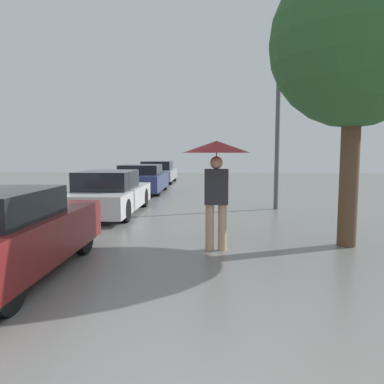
# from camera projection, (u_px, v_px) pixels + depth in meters

# --- Properties ---
(pedestrian) EXTENTS (1.17, 1.17, 1.91)m
(pedestrian) POSITION_uv_depth(u_px,v_px,m) (216.00, 161.00, 6.42)
(pedestrian) COLOR tan
(pedestrian) RESTS_ON ground_plane
(parked_car_second) EXTENTS (1.65, 4.24, 1.21)m
(parked_car_second) POSITION_uv_depth(u_px,v_px,m) (109.00, 194.00, 10.45)
(parked_car_second) COLOR silver
(parked_car_second) RESTS_ON ground_plane
(parked_car_third) EXTENTS (1.88, 3.86, 1.20)m
(parked_car_third) POSITION_uv_depth(u_px,v_px,m) (141.00, 179.00, 15.90)
(parked_car_third) COLOR navy
(parked_car_third) RESTS_ON ground_plane
(parked_car_farthest) EXTENTS (1.87, 4.04, 1.22)m
(parked_car_farthest) POSITION_uv_depth(u_px,v_px,m) (158.00, 172.00, 21.29)
(parked_car_farthest) COLOR #9EA3A8
(parked_car_farthest) RESTS_ON ground_plane
(tree) EXTENTS (2.96, 2.96, 5.11)m
(tree) POSITION_uv_depth(u_px,v_px,m) (355.00, 43.00, 6.50)
(tree) COLOR brown
(tree) RESTS_ON ground_plane
(street_lamp) EXTENTS (0.32, 0.32, 5.10)m
(street_lamp) POSITION_uv_depth(u_px,v_px,m) (278.00, 104.00, 11.04)
(street_lamp) COLOR #515456
(street_lamp) RESTS_ON ground_plane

